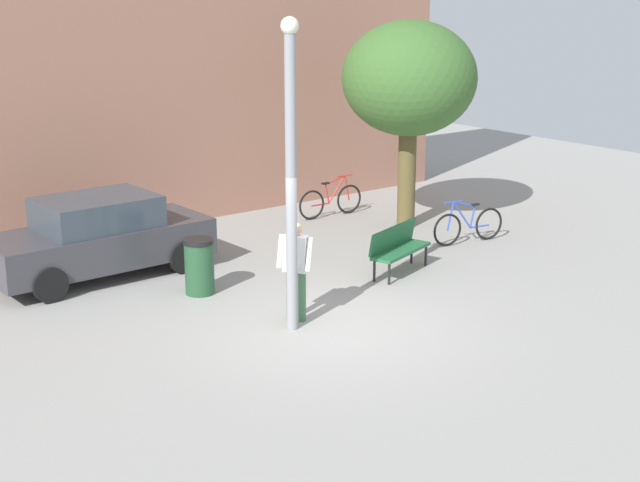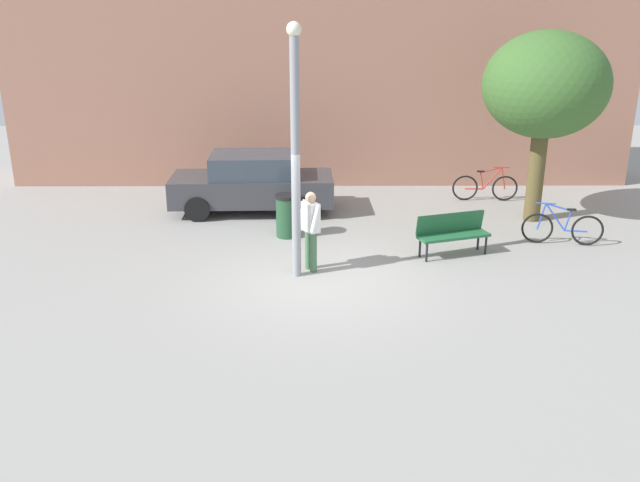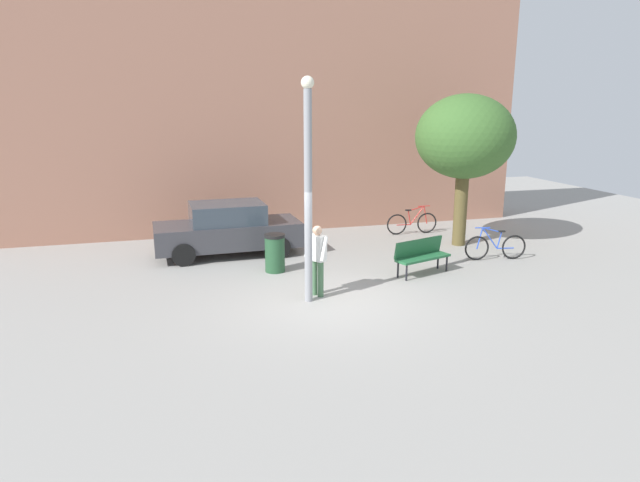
{
  "view_description": "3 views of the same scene",
  "coord_description": "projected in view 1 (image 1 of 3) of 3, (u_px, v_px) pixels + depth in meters",
  "views": [
    {
      "loc": [
        -8.6,
        -11.01,
        5.35
      ],
      "look_at": [
        0.4,
        0.72,
        1.21
      ],
      "focal_mm": 51.29,
      "sensor_mm": 36.0,
      "label": 1
    },
    {
      "loc": [
        -0.13,
        -12.48,
        5.22
      ],
      "look_at": [
        -0.06,
        -0.22,
        0.9
      ],
      "focal_mm": 37.96,
      "sensor_mm": 36.0,
      "label": 2
    },
    {
      "loc": [
        -3.53,
        -11.3,
        4.36
      ],
      "look_at": [
        -0.11,
        0.79,
        1.24
      ],
      "focal_mm": 31.17,
      "sensor_mm": 36.0,
      "label": 3
    }
  ],
  "objects": [
    {
      "name": "plaza_tree",
      "position": [
        409.0,
        80.0,
        20.13
      ],
      "size": [
        2.99,
        2.99,
        4.65
      ],
      "color": "brown",
      "rests_on": "ground_plane"
    },
    {
      "name": "ground_plane",
      "position": [
        327.0,
        326.0,
        14.89
      ],
      "size": [
        36.0,
        36.0,
        0.0
      ],
      "primitive_type": "plane",
      "color": "gray"
    },
    {
      "name": "bicycle_blue",
      "position": [
        468.0,
        226.0,
        19.59
      ],
      "size": [
        1.79,
        0.34,
        0.97
      ],
      "color": "black",
      "rests_on": "ground_plane"
    },
    {
      "name": "lamppost",
      "position": [
        291.0,
        168.0,
        14.05
      ],
      "size": [
        0.28,
        0.28,
        4.92
      ],
      "color": "gray",
      "rests_on": "ground_plane"
    },
    {
      "name": "building_facade",
      "position": [
        95.0,
        36.0,
        20.11
      ],
      "size": [
        18.46,
        2.0,
        8.58
      ],
      "primitive_type": "cube",
      "color": "#9E6B56",
      "rests_on": "ground_plane"
    },
    {
      "name": "trash_bin",
      "position": [
        199.0,
        266.0,
        16.33
      ],
      "size": [
        0.55,
        0.55,
        1.02
      ],
      "color": "#234C2D",
      "rests_on": "ground_plane"
    },
    {
      "name": "parked_car_charcoal",
      "position": [
        98.0,
        237.0,
        17.23
      ],
      "size": [
        4.25,
        1.91,
        1.55
      ],
      "color": "#38383D",
      "rests_on": "ground_plane"
    },
    {
      "name": "bicycle_red",
      "position": [
        331.0,
        201.0,
        21.85
      ],
      "size": [
        1.81,
        0.14,
        0.97
      ],
      "color": "black",
      "rests_on": "ground_plane"
    },
    {
      "name": "person_by_lamppost",
      "position": [
        296.0,
        264.0,
        14.88
      ],
      "size": [
        0.51,
        0.62,
        1.67
      ],
      "color": "#47704C",
      "rests_on": "ground_plane"
    },
    {
      "name": "park_bench",
      "position": [
        397.0,
        246.0,
        17.5
      ],
      "size": [
        1.67,
        0.95,
        0.92
      ],
      "color": "#236038",
      "rests_on": "ground_plane"
    }
  ]
}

